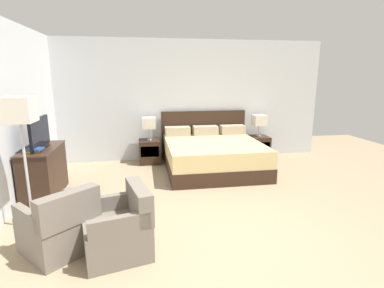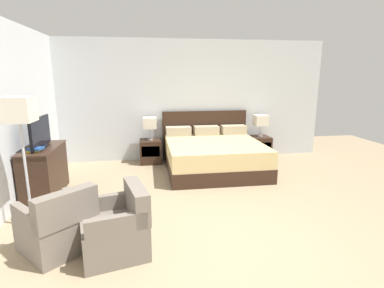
% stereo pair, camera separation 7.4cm
% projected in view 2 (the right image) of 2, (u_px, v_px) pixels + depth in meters
% --- Properties ---
extents(ground_plane, '(11.84, 11.84, 0.00)m').
position_uv_depth(ground_plane, '(224.00, 249.00, 3.43)').
color(ground_plane, '#998466').
extents(wall_back, '(6.77, 0.06, 2.75)m').
position_uv_depth(wall_back, '(182.00, 101.00, 6.96)').
color(wall_back, silver).
rests_on(wall_back, ground).
extents(wall_left, '(0.06, 5.75, 2.75)m').
position_uv_depth(wall_left, '(8.00, 116.00, 4.32)').
color(wall_left, silver).
rests_on(wall_left, ground).
extents(bed, '(2.00, 2.03, 1.14)m').
position_uv_depth(bed, '(213.00, 154.00, 6.28)').
color(bed, '#332116').
rests_on(bed, ground).
extents(nightstand_left, '(0.47, 0.46, 0.53)m').
position_uv_depth(nightstand_left, '(151.00, 151.00, 6.79)').
color(nightstand_left, '#332116').
rests_on(nightstand_left, ground).
extents(nightstand_right, '(0.47, 0.46, 0.53)m').
position_uv_depth(nightstand_right, '(259.00, 147.00, 7.16)').
color(nightstand_right, '#332116').
rests_on(nightstand_right, ground).
extents(table_lamp_left, '(0.29, 0.29, 0.51)m').
position_uv_depth(table_lamp_left, '(150.00, 123.00, 6.64)').
color(table_lamp_left, '#B7B7BC').
rests_on(table_lamp_left, nightstand_left).
extents(table_lamp_right, '(0.29, 0.29, 0.51)m').
position_uv_depth(table_lamp_right, '(261.00, 120.00, 7.02)').
color(table_lamp_right, '#B7B7BC').
rests_on(table_lamp_right, nightstand_right).
extents(dresser, '(0.48, 1.12, 0.81)m').
position_uv_depth(dresser, '(44.00, 171.00, 4.92)').
color(dresser, '#332116').
rests_on(dresser, ground).
extents(tv, '(0.18, 0.86, 0.49)m').
position_uv_depth(tv, '(40.00, 133.00, 4.79)').
color(tv, black).
rests_on(tv, dresser).
extents(book_red_cover, '(0.19, 0.16, 0.03)m').
position_uv_depth(book_red_cover, '(34.00, 151.00, 4.55)').
color(book_red_cover, gold).
rests_on(book_red_cover, dresser).
extents(book_blue_cover, '(0.23, 0.22, 0.03)m').
position_uv_depth(book_blue_cover, '(36.00, 149.00, 4.54)').
color(book_blue_cover, '#234C8E').
rests_on(book_blue_cover, book_red_cover).
extents(armchair_by_window, '(0.97, 0.97, 0.76)m').
position_uv_depth(armchair_by_window, '(59.00, 226.00, 3.37)').
color(armchair_by_window, '#70665B').
rests_on(armchair_by_window, ground).
extents(armchair_companion, '(0.83, 0.83, 0.76)m').
position_uv_depth(armchair_companion, '(117.00, 229.00, 3.32)').
color(armchair_companion, '#70665B').
rests_on(armchair_companion, ground).
extents(floor_lamp, '(0.34, 0.34, 1.70)m').
position_uv_depth(floor_lamp, '(19.00, 118.00, 3.63)').
color(floor_lamp, '#B7B7BC').
rests_on(floor_lamp, ground).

